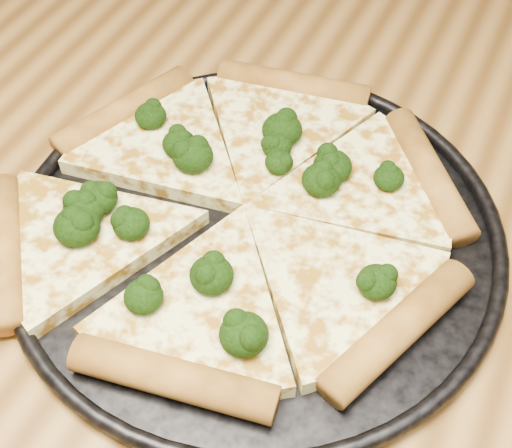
% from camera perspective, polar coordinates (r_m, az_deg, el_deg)
% --- Properties ---
extents(dining_table, '(1.20, 0.90, 0.75)m').
position_cam_1_polar(dining_table, '(0.64, 5.28, -9.39)').
color(dining_table, olive).
rests_on(dining_table, ground).
extents(pizza_pan, '(0.40, 0.40, 0.02)m').
position_cam_1_polar(pizza_pan, '(0.59, 0.00, -0.51)').
color(pizza_pan, black).
rests_on(pizza_pan, dining_table).
extents(pizza, '(0.40, 0.37, 0.03)m').
position_cam_1_polar(pizza, '(0.59, -1.44, 1.27)').
color(pizza, '#FFF99C').
rests_on(pizza, pizza_pan).
extents(broccoli_florets, '(0.27, 0.24, 0.03)m').
position_cam_1_polar(broccoli_florets, '(0.58, -3.44, 1.86)').
color(broccoli_florets, black).
rests_on(broccoli_florets, pizza).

